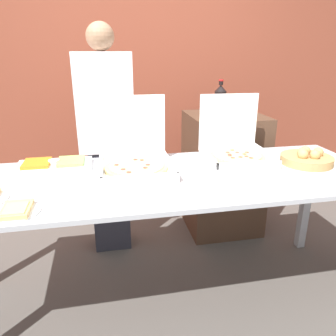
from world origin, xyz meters
name	(u,v)px	position (x,y,z in m)	size (l,w,h in m)	color
ground_plane	(168,297)	(0.00, 0.00, 0.00)	(16.00, 16.00, 0.00)	#514C47
brick_wall_behind	(134,64)	(0.00, 1.70, 1.40)	(10.00, 0.06, 2.80)	brown
buffet_table	(168,191)	(0.00, 0.00, 0.76)	(2.47, 0.85, 0.85)	#B7BABF
pizza_box_near_left	(235,148)	(0.49, 0.23, 0.92)	(0.42, 0.43, 0.40)	white
pizza_box_near_right	(135,157)	(-0.17, 0.15, 0.93)	(0.42, 0.44, 0.42)	white
paper_plate_front_center	(17,210)	(-0.74, -0.31, 0.86)	(0.20, 0.20, 0.03)	white
veggie_tray	(54,165)	(-0.65, 0.27, 0.87)	(0.44, 0.22, 0.05)	white
bread_basket	(307,158)	(0.90, 0.05, 0.88)	(0.32, 0.32, 0.10)	tan
sideboard_podium	(222,173)	(0.66, 0.84, 0.51)	(0.61, 0.58, 1.03)	#4C3323
soda_bottle	(220,99)	(0.61, 0.87, 1.15)	(0.10, 0.10, 0.28)	black
soda_can_silver	(222,104)	(0.68, 1.00, 1.09)	(0.07, 0.07, 0.12)	silver
soda_can_colored	(206,114)	(0.41, 0.59, 1.09)	(0.07, 0.07, 0.12)	gold
person_guest_cap	(107,141)	(-0.32, 0.71, 0.89)	(0.40, 0.22, 1.71)	#2D2D38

